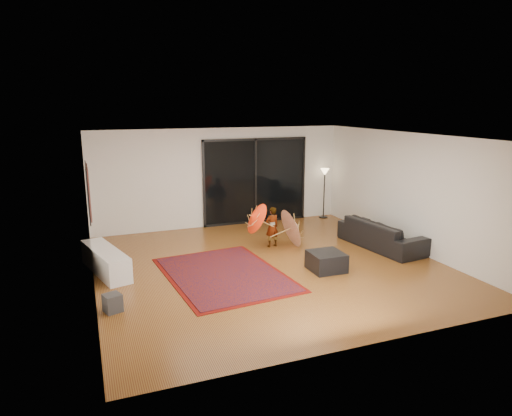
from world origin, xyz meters
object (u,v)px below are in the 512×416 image
media_console (106,261)px  sofa (381,234)px  child (272,227)px  ottoman (326,261)px

media_console → sofa: size_ratio=0.80×
media_console → child: size_ratio=1.85×
ottoman → child: bearing=102.8°
sofa → child: child is taller
sofa → ottoman: bearing=107.2°
media_console → ottoman: media_console is taller
media_console → sofa: sofa is taller
sofa → ottoman: size_ratio=3.34×
ottoman → media_console: bearing=160.7°
media_console → ottoman: size_ratio=2.68×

